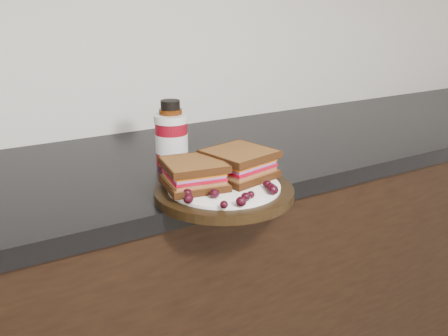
# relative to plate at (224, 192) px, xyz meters

# --- Properties ---
(countertop) EXTENTS (3.98, 0.60, 0.04)m
(countertop) POSITION_rel_plate_xyz_m (-0.27, 0.29, -0.03)
(countertop) COLOR black
(countertop) RESTS_ON base_cabinets
(plate) EXTENTS (0.28, 0.28, 0.02)m
(plate) POSITION_rel_plate_xyz_m (0.00, 0.00, 0.00)
(plate) COLOR black
(plate) RESTS_ON countertop
(sandwich_left) EXTENTS (0.13, 0.13, 0.05)m
(sandwich_left) POSITION_rel_plate_xyz_m (-0.05, 0.02, 0.04)
(sandwich_left) COLOR brown
(sandwich_left) RESTS_ON plate
(sandwich_right) EXTENTS (0.15, 0.15, 0.06)m
(sandwich_right) POSITION_rel_plate_xyz_m (0.05, 0.03, 0.04)
(sandwich_right) COLOR brown
(sandwich_right) RESTS_ON plate
(grape_0) EXTENTS (0.02, 0.02, 0.02)m
(grape_0) POSITION_rel_plate_xyz_m (-0.10, -0.05, 0.02)
(grape_0) COLOR black
(grape_0) RESTS_ON plate
(grape_1) EXTENTS (0.02, 0.02, 0.02)m
(grape_1) POSITION_rel_plate_xyz_m (-0.05, -0.05, 0.02)
(grape_1) COLOR black
(grape_1) RESTS_ON plate
(grape_2) EXTENTS (0.02, 0.02, 0.01)m
(grape_2) POSITION_rel_plate_xyz_m (-0.06, -0.10, 0.02)
(grape_2) COLOR black
(grape_2) RESTS_ON plate
(grape_3) EXTENTS (0.02, 0.02, 0.02)m
(grape_3) POSITION_rel_plate_xyz_m (-0.03, -0.11, 0.02)
(grape_3) COLOR black
(grape_3) RESTS_ON plate
(grape_4) EXTENTS (0.02, 0.02, 0.02)m
(grape_4) POSITION_rel_plate_xyz_m (-0.01, -0.09, 0.02)
(grape_4) COLOR black
(grape_4) RESTS_ON plate
(grape_5) EXTENTS (0.02, 0.02, 0.01)m
(grape_5) POSITION_rel_plate_xyz_m (0.01, -0.08, 0.02)
(grape_5) COLOR black
(grape_5) RESTS_ON plate
(grape_6) EXTENTS (0.02, 0.02, 0.02)m
(grape_6) POSITION_rel_plate_xyz_m (0.05, -0.09, 0.02)
(grape_6) COLOR black
(grape_6) RESTS_ON plate
(grape_7) EXTENTS (0.02, 0.02, 0.02)m
(grape_7) POSITION_rel_plate_xyz_m (0.06, -0.08, 0.02)
(grape_7) COLOR black
(grape_7) RESTS_ON plate
(grape_8) EXTENTS (0.02, 0.02, 0.02)m
(grape_8) POSITION_rel_plate_xyz_m (0.06, -0.06, 0.02)
(grape_8) COLOR black
(grape_8) RESTS_ON plate
(grape_9) EXTENTS (0.02, 0.02, 0.02)m
(grape_9) POSITION_rel_plate_xyz_m (0.05, -0.02, 0.02)
(grape_9) COLOR black
(grape_9) RESTS_ON plate
(grape_10) EXTENTS (0.02, 0.02, 0.02)m
(grape_10) POSITION_rel_plate_xyz_m (0.08, 0.00, 0.02)
(grape_10) COLOR black
(grape_10) RESTS_ON plate
(grape_11) EXTENTS (0.02, 0.02, 0.02)m
(grape_11) POSITION_rel_plate_xyz_m (0.07, 0.02, 0.02)
(grape_11) COLOR black
(grape_11) RESTS_ON plate
(grape_12) EXTENTS (0.02, 0.02, 0.01)m
(grape_12) POSITION_rel_plate_xyz_m (0.06, 0.04, 0.02)
(grape_12) COLOR black
(grape_12) RESTS_ON plate
(grape_13) EXTENTS (0.02, 0.02, 0.02)m
(grape_13) POSITION_rel_plate_xyz_m (-0.06, 0.07, 0.02)
(grape_13) COLOR black
(grape_13) RESTS_ON plate
(grape_14) EXTENTS (0.02, 0.02, 0.02)m
(grape_14) POSITION_rel_plate_xyz_m (-0.08, 0.04, 0.02)
(grape_14) COLOR black
(grape_14) RESTS_ON plate
(grape_15) EXTENTS (0.02, 0.02, 0.02)m
(grape_15) POSITION_rel_plate_xyz_m (-0.06, 0.00, 0.02)
(grape_15) COLOR black
(grape_15) RESTS_ON plate
(grape_16) EXTENTS (0.02, 0.02, 0.02)m
(grape_16) POSITION_rel_plate_xyz_m (-0.09, -0.02, 0.02)
(grape_16) COLOR black
(grape_16) RESTS_ON plate
(grape_17) EXTENTS (0.02, 0.02, 0.02)m
(grape_17) POSITION_rel_plate_xyz_m (-0.06, 0.04, 0.02)
(grape_17) COLOR black
(grape_17) RESTS_ON plate
(grape_18) EXTENTS (0.02, 0.02, 0.02)m
(grape_18) POSITION_rel_plate_xyz_m (-0.09, 0.02, 0.02)
(grape_18) COLOR black
(grape_18) RESTS_ON plate
(grape_19) EXTENTS (0.02, 0.02, 0.02)m
(grape_19) POSITION_rel_plate_xyz_m (-0.08, 0.00, 0.03)
(grape_19) COLOR black
(grape_19) RESTS_ON plate
(condiment_jar) EXTENTS (0.09, 0.09, 0.12)m
(condiment_jar) POSITION_rel_plate_xyz_m (0.00, 0.25, 0.05)
(condiment_jar) COLOR maroon
(condiment_jar) RESTS_ON countertop
(oil_bottle) EXTENTS (0.06, 0.06, 0.15)m
(oil_bottle) POSITION_rel_plate_xyz_m (0.01, 0.26, 0.07)
(oil_bottle) COLOR #431C06
(oil_bottle) RESTS_ON countertop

